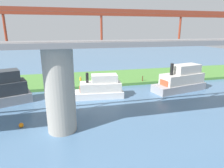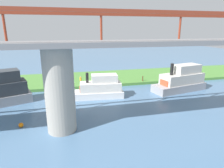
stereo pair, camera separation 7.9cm
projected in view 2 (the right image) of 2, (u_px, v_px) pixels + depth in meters
ground_plane at (95, 88)px, 34.60m from camera, size 160.00×160.00×0.00m
grassy_bank at (91, 79)px, 40.15m from camera, size 80.00×12.00×0.50m
bridge_pylon at (60, 91)px, 19.06m from camera, size 2.92×2.92×8.54m
bridge_span at (56, 42)px, 17.78m from camera, size 65.20×4.30×3.25m
person_on_bank at (81, 80)px, 35.43m from camera, size 0.49×0.49×1.39m
mooring_post at (143, 79)px, 37.24m from camera, size 0.20×0.20×0.96m
motorboat_white at (100, 88)px, 29.49m from camera, size 7.91×3.26×3.94m
riverboat_paddlewheel at (181, 80)px, 32.84m from camera, size 9.92×5.06×4.84m
motorboat_red at (104, 88)px, 32.77m from camera, size 4.44×1.87×1.45m
marker_buoy at (21, 125)px, 20.70m from camera, size 0.50×0.50×0.50m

